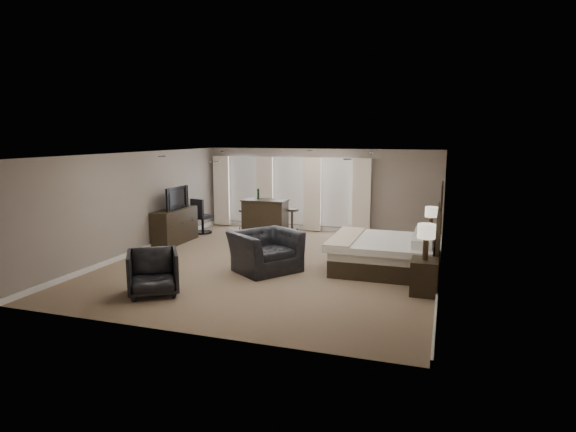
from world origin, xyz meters
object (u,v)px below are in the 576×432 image
(bed, at_px, (387,238))
(desk_chair, at_px, (202,216))
(nightstand_far, at_px, (430,245))
(armchair_near, at_px, (266,245))
(armchair_far, at_px, (153,270))
(tv, at_px, (174,207))
(bar_stool_right, at_px, (292,222))
(bar_stool_left, at_px, (244,221))
(lamp_far, at_px, (431,220))
(dresser, at_px, (175,226))
(nightstand_near, at_px, (424,277))
(lamp_near, at_px, (426,242))
(bar_counter, at_px, (265,218))

(bed, bearing_deg, desk_chair, 158.12)
(nightstand_far, bearing_deg, armchair_near, -145.75)
(armchair_far, height_order, desk_chair, desk_chair)
(tv, bearing_deg, armchair_near, -118.22)
(bed, height_order, bar_stool_right, bed)
(bar_stool_left, bearing_deg, lamp_far, -13.84)
(armchair_far, distance_m, bar_stool_left, 5.98)
(nightstand_far, distance_m, bar_stool_left, 5.78)
(dresser, bearing_deg, desk_chair, 86.14)
(nightstand_near, distance_m, lamp_far, 2.97)
(lamp_far, distance_m, bar_stool_right, 4.33)
(armchair_far, bearing_deg, dresser, 81.80)
(tv, bearing_deg, lamp_near, -109.06)
(dresser, xyz_separation_m, armchair_near, (3.45, -1.85, 0.12))
(armchair_far, xyz_separation_m, bar_stool_right, (0.87, 5.98, -0.06))
(armchair_far, bearing_deg, armchair_near, 22.06)
(dresser, bearing_deg, lamp_far, 4.21)
(bar_counter, xyz_separation_m, desk_chair, (-2.07, -0.04, -0.02))
(dresser, distance_m, bar_stool_left, 2.30)
(bed, height_order, tv, bed)
(bed, height_order, nightstand_near, bed)
(lamp_near, xyz_separation_m, armchair_near, (-3.47, 0.54, -0.42))
(armchair_far, bearing_deg, bed, 3.26)
(tv, distance_m, bar_stool_left, 2.40)
(bar_stool_right, xyz_separation_m, desk_chair, (-2.77, -0.48, 0.13))
(bed, distance_m, bar_counter, 4.57)
(bed, distance_m, bar_stool_right, 4.28)
(bar_counter, bearing_deg, nightstand_far, -11.58)
(lamp_near, relative_size, bar_counter, 0.53)
(lamp_near, height_order, bar_stool_right, lamp_near)
(lamp_far, xyz_separation_m, dresser, (-6.92, -0.51, -0.48))
(bar_stool_left, bearing_deg, bed, -30.96)
(tv, bearing_deg, bed, -98.87)
(bed, height_order, lamp_far, bed)
(bar_stool_right, bearing_deg, armchair_far, -98.31)
(lamp_far, xyz_separation_m, bar_counter, (-4.76, 0.97, -0.39))
(nightstand_near, height_order, desk_chair, desk_chair)
(bed, bearing_deg, lamp_far, 58.46)
(lamp_near, distance_m, tv, 7.32)
(nightstand_far, bearing_deg, dresser, -175.79)
(lamp_near, distance_m, bar_stool_left, 7.09)
(bar_counter, distance_m, bar_stool_right, 0.84)
(nightstand_near, distance_m, nightstand_far, 2.90)
(lamp_near, bearing_deg, nightstand_far, 90.00)
(desk_chair, bearing_deg, bed, 171.59)
(nightstand_near, bearing_deg, armchair_far, -161.37)
(nightstand_far, distance_m, tv, 6.98)
(armchair_near, relative_size, armchair_far, 1.45)
(nightstand_far, relative_size, bar_counter, 0.49)
(nightstand_far, relative_size, bar_stool_right, 0.77)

